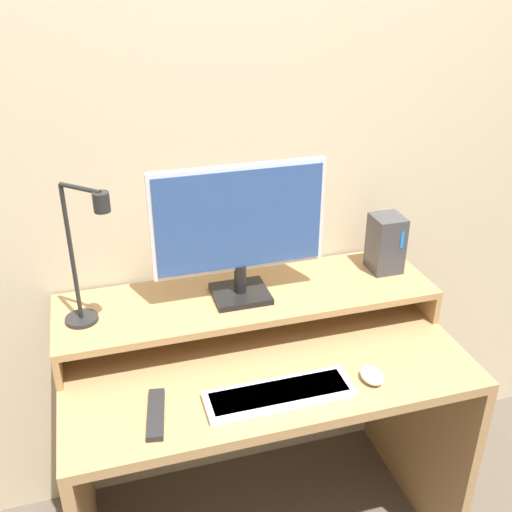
% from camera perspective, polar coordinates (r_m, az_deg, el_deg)
% --- Properties ---
extents(wall_back, '(6.00, 0.05, 2.50)m').
position_cam_1_polar(wall_back, '(1.83, -2.56, 10.41)').
color(wall_back, beige).
rests_on(wall_back, ground_plane).
extents(desk, '(1.14, 0.63, 0.73)m').
position_cam_1_polar(desk, '(1.89, 0.58, -14.54)').
color(desk, '#A87F51').
rests_on(desk, ground_plane).
extents(monitor_shelf, '(1.14, 0.32, 0.11)m').
position_cam_1_polar(monitor_shelf, '(1.82, -0.78, -4.09)').
color(monitor_shelf, '#A87F51').
rests_on(monitor_shelf, desk).
extents(monitor, '(0.51, 0.15, 0.41)m').
position_cam_1_polar(monitor, '(1.70, -1.59, 2.77)').
color(monitor, black).
rests_on(monitor, monitor_shelf).
extents(desk_lamp, '(0.16, 0.15, 0.41)m').
position_cam_1_polar(desk_lamp, '(1.63, -15.94, -0.44)').
color(desk_lamp, black).
rests_on(desk_lamp, monitor_shelf).
extents(router_dock, '(0.10, 0.10, 0.19)m').
position_cam_1_polar(router_dock, '(1.95, 12.25, 1.19)').
color(router_dock, '#3D3D42').
rests_on(router_dock, monitor_shelf).
extents(keyboard, '(0.39, 0.11, 0.02)m').
position_cam_1_polar(keyboard, '(1.60, 2.22, -12.98)').
color(keyboard, white).
rests_on(keyboard, desk).
extents(mouse, '(0.06, 0.08, 0.03)m').
position_cam_1_polar(mouse, '(1.68, 10.99, -11.10)').
color(mouse, white).
rests_on(mouse, desk).
extents(remote_control, '(0.07, 0.18, 0.02)m').
position_cam_1_polar(remote_control, '(1.57, -9.51, -14.63)').
color(remote_control, black).
rests_on(remote_control, desk).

